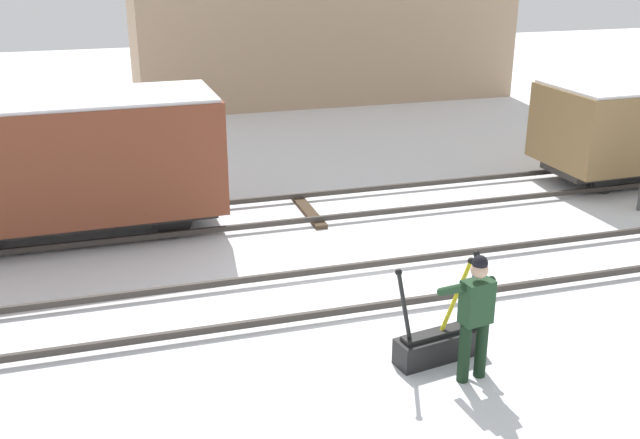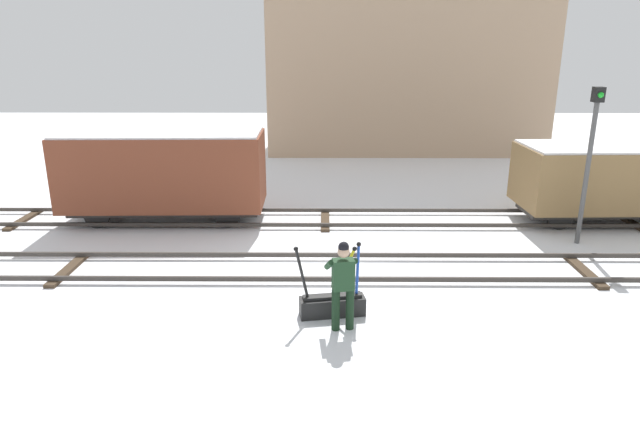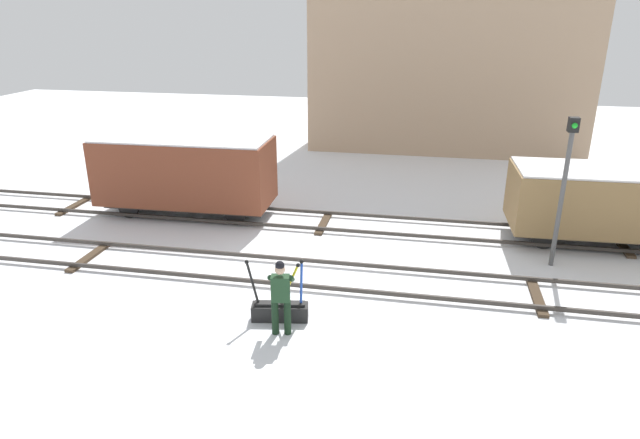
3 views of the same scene
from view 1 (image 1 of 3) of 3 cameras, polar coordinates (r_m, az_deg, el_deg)
name	(u,v)px [view 1 (image 1 of 3)]	position (r m, az deg, el deg)	size (l,w,h in m)	color
ground_plane	(373,291)	(11.83, 4.09, -5.48)	(60.00, 60.00, 0.00)	white
track_main_line	(373,285)	(11.78, 4.11, -4.99)	(44.00, 1.94, 0.18)	#38332D
track_siding_near	(308,208)	(15.08, -0.91, 0.91)	(44.00, 1.94, 0.18)	#38332D
switch_lever_frame	(440,342)	(10.04, 9.14, -9.20)	(1.36, 0.56, 1.45)	black
rail_worker	(475,310)	(9.37, 11.73, -6.81)	(0.61, 0.67, 1.68)	black
freight_car_near_switch	(62,160)	(14.17, -19.13, 4.30)	(5.65, 2.27, 2.61)	#2D2B28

